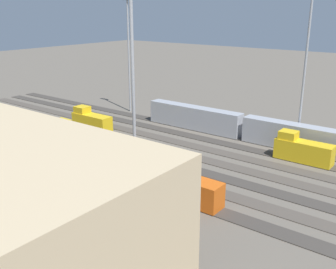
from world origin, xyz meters
TOP-DOWN VIEW (x-y plane):
  - ground_plane at (0.00, 0.00)m, footprint 400.00×400.00m
  - track_bed_0 at (0.00, -15.00)m, footprint 140.00×2.80m
  - track_bed_1 at (0.00, -10.00)m, footprint 140.00×2.80m
  - track_bed_2 at (0.00, -5.00)m, footprint 140.00×2.80m
  - track_bed_3 at (0.00, 0.00)m, footprint 140.00×2.80m
  - track_bed_4 at (0.00, 5.00)m, footprint 140.00×2.80m
  - track_bed_5 at (0.00, 10.00)m, footprint 140.00×2.80m
  - track_bed_6 at (0.00, 15.00)m, footprint 140.00×2.80m
  - train_on_track_0 at (-5.21, -15.00)m, footprint 47.20×3.00m
  - train_on_track_3 at (24.31, 0.00)m, footprint 10.00×3.00m
  - train_on_track_6 at (-12.01, 15.00)m, footprint 10.00×3.00m
  - train_on_track_5 at (18.94, 10.00)m, footprint 10.00×3.00m
  - train_on_track_1 at (-19.41, -10.00)m, footprint 10.00×3.00m
  - light_mast_0 at (29.20, -18.04)m, footprint 2.80×0.70m
  - light_mast_1 at (-5.99, 18.94)m, footprint 2.80×0.70m
  - light_mast_2 at (-16.00, -17.16)m, footprint 2.80×0.70m

SIDE VIEW (x-z plane):
  - ground_plane at x=0.00m, z-range 0.00..0.00m
  - track_bed_0 at x=0.00m, z-range 0.00..0.12m
  - track_bed_1 at x=0.00m, z-range 0.00..0.12m
  - track_bed_2 at x=0.00m, z-range 0.00..0.12m
  - track_bed_3 at x=0.00m, z-range 0.00..0.12m
  - track_bed_4 at x=0.00m, z-range 0.00..0.12m
  - track_bed_5 at x=0.00m, z-range 0.00..0.12m
  - track_bed_6 at x=0.00m, z-range 0.00..0.12m
  - train_on_track_3 at x=24.31m, z-range -0.34..4.66m
  - train_on_track_6 at x=-12.01m, z-range -0.34..4.66m
  - train_on_track_5 at x=18.94m, z-range -0.34..4.66m
  - train_on_track_1 at x=-19.41m, z-range -0.34..4.66m
  - train_on_track_0 at x=-5.21m, z-range 0.12..5.12m
  - light_mast_0 at x=29.20m, z-range 3.82..32.98m
  - light_mast_1 at x=-5.99m, z-range 3.89..34.99m
  - light_mast_2 at x=-16.00m, z-range 3.96..37.07m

